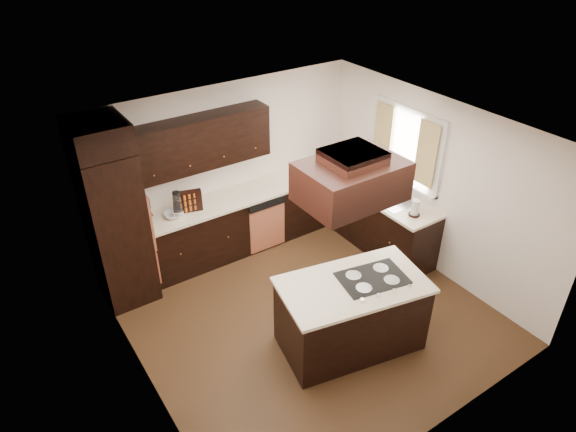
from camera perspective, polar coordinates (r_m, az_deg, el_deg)
The scene contains 30 objects.
floor at distance 6.82m, azimuth 2.15°, elevation -10.79°, with size 4.20×4.20×0.02m, color brown.
ceiling at distance 5.44m, azimuth 2.69°, elevation 9.11°, with size 4.20×4.20×0.02m, color white.
wall_back at distance 7.60m, azimuth -7.02°, elevation 5.42°, with size 4.20×0.02×2.50m, color white.
wall_front at distance 4.90m, azimuth 17.47°, elevation -13.40°, with size 4.20×0.02×2.50m, color white.
wall_left at distance 5.31m, azimuth -16.59°, elevation -9.01°, with size 0.02×4.20×2.50m, color white.
wall_right at distance 7.32m, azimuth 15.91°, elevation 3.25°, with size 0.02×4.20×2.50m, color white.
oven_column at distance 6.84m, azimuth -18.51°, elevation -1.21°, with size 0.65×0.75×2.12m, color black.
wall_oven_face at distance 6.88m, azimuth -15.86°, elevation 0.08°, with size 0.05×0.62×0.78m, color #CC6D4B.
base_cabinets_back at distance 7.78m, azimuth -5.34°, elevation -0.70°, with size 2.93×0.60×0.88m, color black.
base_cabinets_right at distance 8.04m, azimuth 8.89°, elevation 0.23°, with size 0.60×2.40×0.88m, color black.
countertop_back at distance 7.53m, azimuth -5.46°, elevation 2.20°, with size 2.93×0.63×0.04m, color #FFECCE.
countertop_right at distance 7.80m, azimuth 9.09°, elevation 3.07°, with size 0.63×2.40×0.04m, color #FFECCE.
upper_cabinets at distance 7.06m, azimuth -9.74°, elevation 8.04°, with size 2.00×0.34×0.72m, color black.
dishwasher_front at distance 7.70m, azimuth -2.35°, elevation -1.30°, with size 0.60×0.05×0.72m, color #CC6D4B.
window_frame at distance 7.44m, azimuth 13.03°, elevation 7.60°, with size 0.06×1.32×1.12m, color white.
window_pane at distance 7.46m, azimuth 13.18°, elevation 7.65°, with size 0.00×1.20×1.00m, color white.
curtain_left at distance 7.13m, azimuth 15.13°, elevation 6.64°, with size 0.02×0.34×0.90m, color #F4EBB4.
curtain_right at distance 7.65m, azimuth 10.52°, elevation 8.98°, with size 0.02×0.34×0.90m, color #F4EBB4.
sink_rim at distance 7.58m, azimuth 10.94°, elevation 2.18°, with size 0.52×0.84×0.01m, color silver.
island at distance 6.18m, azimuth 6.99°, elevation -10.90°, with size 1.61×0.88×0.88m, color black.
island_top at distance 5.88m, azimuth 7.28°, elevation -7.61°, with size 1.67×0.94×0.04m, color #FFECCE.
cooktop at distance 5.96m, azimuth 9.37°, elevation -6.81°, with size 0.76×0.51×0.01m, color black.
range_hood at distance 5.26m, azimuth 7.03°, elevation 3.84°, with size 1.05×0.72×0.42m, color black.
hood_duct at distance 5.14m, azimuth 7.23°, elevation 6.54°, with size 0.55×0.50×0.13m, color black.
blender_base at distance 7.10m, azimuth -12.07°, elevation 0.28°, with size 0.15×0.15×0.10m, color silver.
blender_pitcher at distance 7.01m, azimuth -12.23°, elevation 1.53°, with size 0.13×0.13×0.26m, color silver.
spice_rack at distance 7.15m, azimuth -11.02°, elevation 1.62°, with size 0.37×0.09×0.31m, color black.
mixing_bowl at distance 7.13m, azimuth -12.56°, elevation 0.17°, with size 0.27×0.27×0.07m, color white.
soap_bottle at distance 7.91m, azimuth 7.38°, elevation 4.57°, with size 0.08×0.09×0.19m, color white.
paper_towel at distance 7.15m, azimuth 13.93°, elevation 0.88°, with size 0.11×0.11×0.24m, color white.
Camera 1 is at (-3.00, -4.01, 4.62)m, focal length 32.00 mm.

